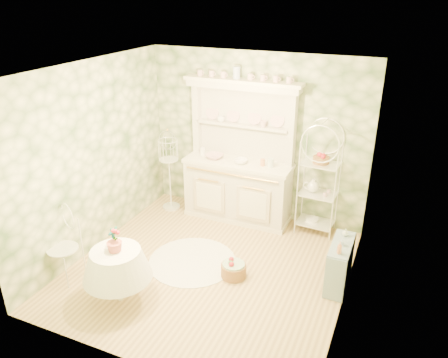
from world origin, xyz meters
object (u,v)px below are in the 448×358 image
at_px(kitchen_dresser, 238,153).
at_px(floor_basket, 234,270).
at_px(side_shelf, 340,263).
at_px(birdcage_stand, 169,172).
at_px(round_table, 118,275).
at_px(bakers_rack, 319,177).
at_px(cafe_chair, 64,253).

xyz_separation_m(kitchen_dresser, floor_basket, (0.57, -1.55, -1.04)).
height_order(side_shelf, birdcage_stand, birdcage_stand).
bearing_deg(side_shelf, round_table, -152.34).
bearing_deg(kitchen_dresser, bakers_rack, 3.36).
height_order(kitchen_dresser, cafe_chair, kitchen_dresser).
bearing_deg(side_shelf, bakers_rack, 112.99).
relative_size(cafe_chair, birdcage_stand, 0.55).
bearing_deg(floor_basket, side_shelf, 16.48).
xyz_separation_m(kitchen_dresser, round_table, (-0.53, -2.55, -0.78)).
distance_m(round_table, birdcage_stand, 2.51).
relative_size(bakers_rack, floor_basket, 5.92).
bearing_deg(side_shelf, kitchen_dresser, 146.02).
xyz_separation_m(bakers_rack, birdcage_stand, (-2.49, -0.23, -0.25)).
distance_m(bakers_rack, round_table, 3.25).
xyz_separation_m(bakers_rack, cafe_chair, (-2.75, -2.54, -0.56)).
height_order(bakers_rack, floor_basket, bakers_rack).
distance_m(kitchen_dresser, birdcage_stand, 1.28).
relative_size(side_shelf, floor_basket, 2.38).
height_order(kitchen_dresser, birdcage_stand, kitchen_dresser).
relative_size(kitchen_dresser, cafe_chair, 3.00).
bearing_deg(side_shelf, cafe_chair, -160.99).
height_order(side_shelf, round_table, round_table).
height_order(round_table, birdcage_stand, birdcage_stand).
relative_size(kitchen_dresser, bakers_rack, 1.22).
relative_size(round_table, floor_basket, 2.33).
relative_size(kitchen_dresser, round_table, 3.10).
bearing_deg(birdcage_stand, kitchen_dresser, 7.13).
bearing_deg(round_table, side_shelf, 29.99).
height_order(side_shelf, floor_basket, side_shelf).
bearing_deg(round_table, cafe_chair, 174.49).
bearing_deg(floor_basket, birdcage_stand, 141.54).
height_order(bakers_rack, side_shelf, bakers_rack).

